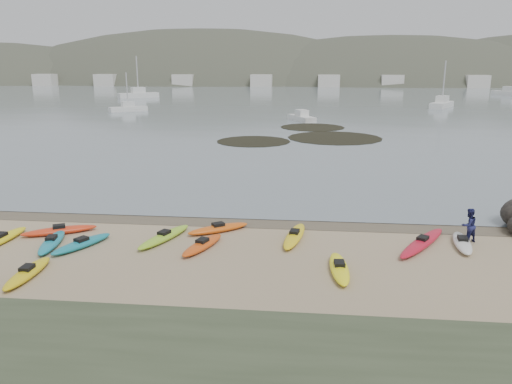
# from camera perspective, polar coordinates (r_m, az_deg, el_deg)

# --- Properties ---
(ground) EXTENTS (600.00, 600.00, 0.00)m
(ground) POSITION_cam_1_polar(r_m,az_deg,el_deg) (26.04, 0.00, -3.20)
(ground) COLOR tan
(ground) RESTS_ON ground
(wet_sand) EXTENTS (60.00, 60.00, 0.00)m
(wet_sand) POSITION_cam_1_polar(r_m,az_deg,el_deg) (25.76, -0.07, -3.39)
(wet_sand) COLOR brown
(wet_sand) RESTS_ON ground
(water) EXTENTS (1200.00, 1200.00, 0.00)m
(water) POSITION_cam_1_polar(r_m,az_deg,el_deg) (324.77, 5.61, 13.13)
(water) COLOR slate
(water) RESTS_ON ground
(kayaks) EXTENTS (21.77, 8.74, 0.34)m
(kayaks) POSITION_cam_1_polar(r_m,az_deg,el_deg) (22.45, -6.46, -5.80)
(kayaks) COLOR teal
(kayaks) RESTS_ON ground
(person_east) EXTENTS (0.97, 0.89, 1.59)m
(person_east) POSITION_cam_1_polar(r_m,az_deg,el_deg) (24.62, 23.14, -3.53)
(person_east) COLOR navy
(person_east) RESTS_ON ground
(kelp_mats) EXTENTS (17.36, 20.05, 0.04)m
(kelp_mats) POSITION_cam_1_polar(r_m,az_deg,el_deg) (56.45, 5.98, 6.45)
(kelp_mats) COLOR black
(kelp_mats) RESTS_ON water
(moored_boats) EXTENTS (96.39, 68.28, 1.28)m
(moored_boats) POSITION_cam_1_polar(r_m,az_deg,el_deg) (106.70, 7.06, 10.52)
(moored_boats) COLOR silver
(moored_boats) RESTS_ON ground
(far_hills) EXTENTS (550.00, 135.00, 80.00)m
(far_hills) POSITION_cam_1_polar(r_m,az_deg,el_deg) (222.99, 15.54, 7.93)
(far_hills) COLOR #384235
(far_hills) RESTS_ON ground
(far_town) EXTENTS (199.00, 5.00, 4.00)m
(far_town) POSITION_cam_1_polar(r_m,az_deg,el_deg) (169.80, 7.25, 12.48)
(far_town) COLOR beige
(far_town) RESTS_ON ground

